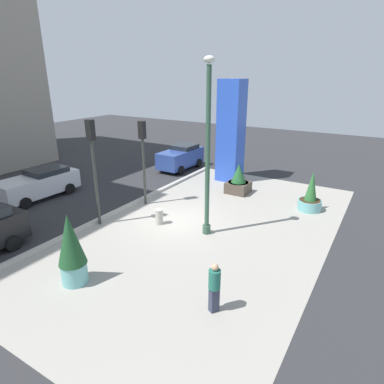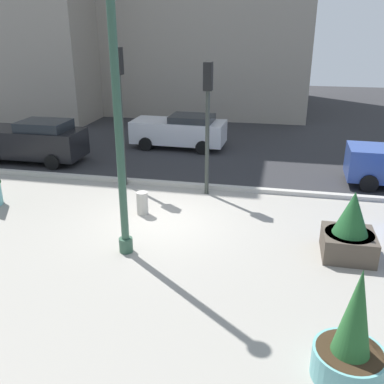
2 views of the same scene
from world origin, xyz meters
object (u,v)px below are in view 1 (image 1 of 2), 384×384
art_pillar_blue (231,132)px  traffic_light_corner (93,157)px  potted_plant_near_right (238,181)px  concrete_bollard (159,217)px  potted_plant_mid_plaza (71,249)px  pedestrian_by_curb (214,285)px  traffic_light_far_side (143,150)px  potted_plant_near_left (310,197)px  car_passing_lane (181,157)px  lamp_post (208,154)px  car_far_lane (39,184)px

art_pillar_blue → traffic_light_corner: bearing=166.7°
potted_plant_near_right → concrete_bollard: 6.19m
potted_plant_mid_plaza → concrete_bollard: size_ratio=3.42×
pedestrian_by_curb → potted_plant_mid_plaza: bearing=104.0°
traffic_light_far_side → traffic_light_corner: 3.17m
potted_plant_near_right → potted_plant_near_left: bearing=-97.1°
potted_plant_mid_plaza → traffic_light_corner: size_ratio=0.52×
art_pillar_blue → concrete_bollard: bearing=-178.9°
potted_plant_near_right → pedestrian_by_curb: (-10.10, -3.66, 0.19)m
traffic_light_corner → car_passing_lane: traffic_light_corner is taller
potted_plant_near_right → car_passing_lane: potted_plant_near_right is taller
potted_plant_mid_plaza → pedestrian_by_curb: size_ratio=1.55×
art_pillar_blue → concrete_bollard: art_pillar_blue is taller
potted_plant_mid_plaza → concrete_bollard: (5.27, 0.32, -0.94)m
art_pillar_blue → potted_plant_near_left: (-2.66, -5.88, -2.51)m
car_passing_lane → traffic_light_far_side: bearing=-162.5°
potted_plant_near_right → traffic_light_corner: bearing=152.7°
traffic_light_corner → traffic_light_far_side: bearing=-4.6°
art_pillar_blue → pedestrian_by_curb: (-12.22, -5.24, -2.33)m
potted_plant_near_left → traffic_light_far_side: bearing=115.7°
car_passing_lane → lamp_post: bearing=-140.8°
pedestrian_by_curb → car_passing_lane: bearing=36.7°
lamp_post → potted_plant_near_right: bearing=9.7°
traffic_light_far_side → pedestrian_by_curb: bearing=-128.4°
traffic_light_corner → car_far_lane: 6.17m
concrete_bollard → pedestrian_by_curb: pedestrian_by_curb is taller
lamp_post → potted_plant_near_right: size_ratio=4.16×
art_pillar_blue → lamp_post: bearing=-161.9°
potted_plant_near_left → pedestrian_by_curb: size_ratio=1.29×
lamp_post → traffic_light_corner: size_ratio=1.51×
potted_plant_near_right → car_far_lane: (-6.71, 9.47, 0.12)m
concrete_bollard → traffic_light_corner: traffic_light_corner is taller
art_pillar_blue → car_passing_lane: (0.50, 4.22, -2.34)m
lamp_post → traffic_light_far_side: size_ratio=1.65×
potted_plant_near_right → car_far_lane: potted_plant_near_right is taller
pedestrian_by_curb → traffic_light_corner: bearing=70.9°
art_pillar_blue → potted_plant_near_right: bearing=-143.3°
art_pillar_blue → car_passing_lane: bearing=83.3°
lamp_post → potted_plant_mid_plaza: lamp_post is taller
potted_plant_near_left → concrete_bollard: bearing=133.8°
potted_plant_near_left → pedestrian_by_curb: 9.59m
potted_plant_near_left → traffic_light_corner: traffic_light_corner is taller
art_pillar_blue → car_far_lane: bearing=138.2°
lamp_post → potted_plant_mid_plaza: (-5.60, 2.07, -2.32)m
car_far_lane → pedestrian_by_curb: 13.56m
traffic_light_corner → car_passing_lane: size_ratio=1.25×
traffic_light_far_side → car_far_lane: size_ratio=0.99×
concrete_bollard → pedestrian_by_curb: 6.54m
art_pillar_blue → potted_plant_near_right: (-2.12, -1.58, -2.51)m
lamp_post → car_far_lane: bearing=95.6°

